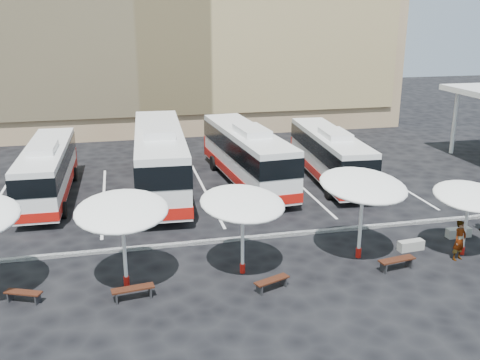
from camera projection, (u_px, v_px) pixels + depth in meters
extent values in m
plane|color=black|center=(233.00, 245.00, 24.87)|extent=(120.00, 120.00, 0.00)
cylinder|color=white|center=(455.00, 122.00, 40.50)|extent=(0.30, 0.30, 4.80)
cube|color=black|center=(231.00, 239.00, 25.31)|extent=(34.00, 0.25, 0.15)
cube|color=white|center=(104.00, 199.00, 31.04)|extent=(0.15, 12.00, 0.01)
cube|color=white|center=(206.00, 192.00, 32.31)|extent=(0.15, 12.00, 0.01)
cube|color=white|center=(300.00, 185.00, 33.59)|extent=(0.15, 12.00, 0.01)
cube|color=white|center=(387.00, 179.00, 34.86)|extent=(0.15, 12.00, 0.01)
cube|color=white|center=(48.00, 169.00, 30.77)|extent=(2.43, 10.65, 2.65)
cube|color=black|center=(47.00, 160.00, 30.61)|extent=(2.48, 10.70, 0.97)
cube|color=#B1130C|center=(49.00, 185.00, 31.06)|extent=(2.48, 10.70, 0.49)
cube|color=#B1130C|center=(59.00, 157.00, 35.92)|extent=(2.27, 0.22, 1.24)
cube|color=white|center=(43.00, 148.00, 29.50)|extent=(1.47, 2.68, 0.35)
cylinder|color=black|center=(38.00, 176.00, 33.83)|extent=(0.33, 0.89, 0.88)
cylinder|color=black|center=(74.00, 174.00, 34.26)|extent=(0.33, 0.89, 0.88)
cylinder|color=black|center=(19.00, 213.00, 27.64)|extent=(0.33, 0.89, 0.88)
cylinder|color=black|center=(63.00, 210.00, 28.06)|extent=(0.33, 0.89, 0.88)
cube|color=white|center=(160.00, 157.00, 31.83)|extent=(3.36, 13.18, 3.27)
cube|color=black|center=(159.00, 147.00, 31.63)|extent=(3.43, 13.25, 1.20)
cube|color=#B1130C|center=(161.00, 176.00, 32.19)|extent=(3.43, 13.25, 0.60)
cube|color=#B1130C|center=(157.00, 145.00, 38.21)|extent=(2.79, 0.35, 1.52)
cube|color=white|center=(159.00, 130.00, 30.25)|extent=(1.90, 3.35, 0.44)
cylinder|color=black|center=(138.00, 166.00, 35.65)|extent=(0.43, 1.11, 1.09)
cylinder|color=black|center=(179.00, 164.00, 36.11)|extent=(0.43, 1.11, 1.09)
cylinder|color=black|center=(138.00, 209.00, 27.98)|extent=(0.43, 1.11, 1.09)
cylinder|color=black|center=(190.00, 205.00, 28.43)|extent=(0.43, 1.11, 1.09)
cube|color=white|center=(247.00, 154.00, 33.44)|extent=(3.43, 11.98, 2.96)
cube|color=black|center=(247.00, 144.00, 33.26)|extent=(3.49, 12.05, 1.08)
cube|color=#B1130C|center=(247.00, 170.00, 33.76)|extent=(3.49, 12.05, 0.54)
cube|color=#B1130C|center=(221.00, 144.00, 39.03)|extent=(2.53, 0.40, 1.38)
cube|color=white|center=(252.00, 131.00, 32.04)|extent=(1.81, 3.07, 0.39)
cylinder|color=black|center=(214.00, 163.00, 36.64)|extent=(0.42, 1.01, 0.99)
cylinder|color=black|center=(248.00, 160.00, 37.35)|extent=(0.42, 1.01, 0.99)
cylinder|color=black|center=(248.00, 197.00, 29.92)|extent=(0.42, 1.01, 0.99)
cylinder|color=black|center=(288.00, 193.00, 30.63)|extent=(0.42, 1.01, 0.99)
cube|color=white|center=(329.00, 154.00, 34.03)|extent=(2.94, 10.84, 2.68)
cube|color=black|center=(330.00, 146.00, 33.87)|extent=(2.99, 10.90, 0.98)
cube|color=#B1130C|center=(329.00, 169.00, 34.32)|extent=(2.99, 10.90, 0.49)
cube|color=#B1130C|center=(306.00, 145.00, 39.27)|extent=(2.29, 0.33, 1.25)
cube|color=white|center=(335.00, 134.00, 32.73)|extent=(1.60, 2.77, 0.36)
cylinder|color=black|center=(299.00, 162.00, 37.19)|extent=(0.37, 0.91, 0.89)
cylinder|color=black|center=(330.00, 160.00, 37.53)|extent=(0.37, 0.91, 0.89)
cylinder|color=black|center=(329.00, 192.00, 30.88)|extent=(0.37, 0.91, 0.89)
cylinder|color=black|center=(366.00, 190.00, 31.22)|extent=(0.37, 0.91, 0.89)
cylinder|color=white|center=(124.00, 250.00, 20.69)|extent=(0.16, 0.16, 3.14)
cylinder|color=#B1130C|center=(127.00, 281.00, 21.10)|extent=(0.25, 0.25, 0.42)
ellipsoid|color=white|center=(122.00, 211.00, 20.21)|extent=(3.85, 3.89, 1.07)
cylinder|color=white|center=(243.00, 239.00, 21.80)|extent=(0.18, 0.18, 3.02)
cylinder|color=#B1130C|center=(242.00, 268.00, 22.19)|extent=(0.29, 0.29, 0.40)
ellipsoid|color=white|center=(243.00, 203.00, 21.33)|extent=(4.44, 4.47, 1.04)
cylinder|color=white|center=(361.00, 223.00, 23.16)|extent=(0.20, 0.20, 3.30)
cylinder|color=#B1130C|center=(358.00, 253.00, 23.59)|extent=(0.31, 0.31, 0.44)
ellipsoid|color=white|center=(363.00, 185.00, 22.65)|extent=(4.79, 4.82, 1.13)
cylinder|color=white|center=(465.00, 226.00, 23.55)|extent=(0.14, 0.14, 2.72)
cylinder|color=#B1130C|center=(462.00, 250.00, 23.90)|extent=(0.22, 0.22, 0.36)
ellipsoid|color=white|center=(470.00, 196.00, 23.13)|extent=(3.35, 3.39, 0.93)
cube|color=black|center=(23.00, 292.00, 19.87)|extent=(1.44, 0.89, 0.06)
cube|color=black|center=(10.00, 296.00, 20.02)|extent=(0.19, 0.35, 0.37)
cube|color=black|center=(38.00, 299.00, 19.84)|extent=(0.19, 0.35, 0.37)
cube|color=black|center=(133.00, 288.00, 20.04)|extent=(1.63, 0.63, 0.06)
cube|color=black|center=(116.00, 297.00, 19.90)|extent=(0.12, 0.41, 0.42)
cube|color=black|center=(150.00, 291.00, 20.33)|extent=(0.12, 0.41, 0.42)
cube|color=black|center=(272.00, 280.00, 20.74)|extent=(1.52, 0.91, 0.06)
cube|color=black|center=(260.00, 289.00, 20.49)|extent=(0.19, 0.37, 0.40)
cube|color=black|center=(284.00, 281.00, 21.13)|extent=(0.19, 0.37, 0.40)
cube|color=black|center=(397.00, 260.00, 22.36)|extent=(1.68, 0.69, 0.07)
cube|color=black|center=(384.00, 268.00, 22.20)|extent=(0.13, 0.42, 0.44)
cube|color=black|center=(409.00, 262.00, 22.67)|extent=(0.13, 0.42, 0.44)
cube|color=gray|center=(411.00, 245.00, 24.30)|extent=(1.25, 0.52, 0.46)
cube|color=gray|center=(459.00, 233.00, 25.72)|extent=(1.21, 0.43, 0.45)
imported|color=black|center=(459.00, 240.00, 23.19)|extent=(0.76, 0.61, 1.80)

